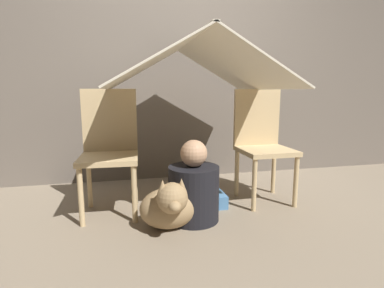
{
  "coord_description": "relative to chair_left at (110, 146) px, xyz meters",
  "views": [
    {
      "loc": [
        -0.48,
        -2.02,
        0.88
      ],
      "look_at": [
        0.0,
        0.12,
        0.5
      ],
      "focal_mm": 28.0,
      "sensor_mm": 36.0,
      "label": 1
    }
  ],
  "objects": [
    {
      "name": "person_front",
      "position": [
        0.56,
        -0.3,
        -0.27
      ],
      "size": [
        0.35,
        0.35,
        0.56
      ],
      "color": "black",
      "rests_on": "ground_plane"
    },
    {
      "name": "floor_cushion",
      "position": [
        0.68,
        -0.05,
        -0.44
      ],
      "size": [
        0.36,
        0.29,
        0.1
      ],
      "color": "#4C7FB2",
      "rests_on": "ground_plane"
    },
    {
      "name": "chair_left",
      "position": [
        0.0,
        0.0,
        0.0
      ],
      "size": [
        0.42,
        0.42,
        0.9
      ],
      "rotation": [
        0.0,
        0.0,
        -0.05
      ],
      "color": "#D1B27F",
      "rests_on": "ground_plane"
    },
    {
      "name": "ground_plane",
      "position": [
        0.6,
        -0.2,
        -0.49
      ],
      "size": [
        8.8,
        8.8,
        0.0
      ],
      "primitive_type": "plane",
      "color": "gray"
    },
    {
      "name": "wall_back",
      "position": [
        0.6,
        0.8,
        0.76
      ],
      "size": [
        7.0,
        0.05,
        2.5
      ],
      "color": "#6B6056",
      "rests_on": "ground_plane"
    },
    {
      "name": "dog",
      "position": [
        0.37,
        -0.42,
        -0.33
      ],
      "size": [
        0.38,
        0.4,
        0.37
      ],
      "color": "#9E7F56",
      "rests_on": "ground_plane"
    },
    {
      "name": "sheet_canopy",
      "position": [
        0.6,
        -0.08,
        0.59
      ],
      "size": [
        1.21,
        1.16,
        0.35
      ],
      "color": "silver"
    },
    {
      "name": "chair_right",
      "position": [
        1.2,
        0.0,
        0.0
      ],
      "size": [
        0.41,
        0.41,
        0.9
      ],
      "rotation": [
        0.0,
        0.0,
        0.01
      ],
      "color": "#D1B27F",
      "rests_on": "ground_plane"
    }
  ]
}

